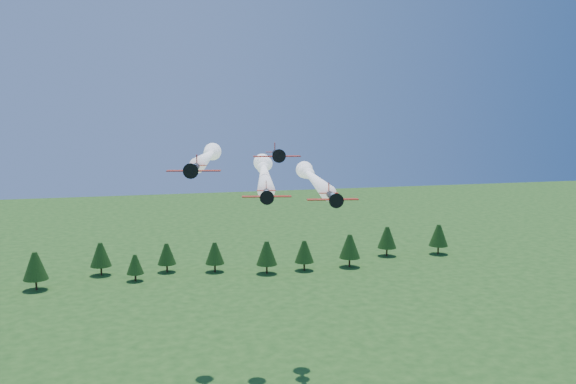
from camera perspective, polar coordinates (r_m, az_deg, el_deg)
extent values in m
cylinder|color=black|center=(88.87, -1.92, -0.18)|extent=(1.87, 5.07, 0.92)
cone|color=black|center=(85.99, -1.89, -0.45)|extent=(1.07, 0.99, 0.92)
cone|color=black|center=(85.44, -1.88, -0.50)|extent=(0.48, 0.49, 0.41)
cylinder|color=black|center=(85.28, -1.88, -0.52)|extent=(1.91, 0.41, 1.94)
cube|color=red|center=(88.54, -1.91, -0.40)|extent=(6.95, 2.54, 0.11)
cube|color=red|center=(92.11, -1.95, 0.14)|extent=(2.78, 1.29, 0.06)
cube|color=red|center=(92.10, -1.95, 0.60)|extent=(0.25, 0.88, 1.34)
ellipsoid|color=#91B9E0|center=(87.99, -1.91, -0.01)|extent=(0.87, 1.22, 0.58)
sphere|color=white|center=(125.83, -2.18, 2.19)|extent=(2.30, 2.30, 2.30)
sphere|color=white|center=(130.55, -2.20, 2.40)|extent=(3.00, 3.00, 3.00)
sphere|color=white|center=(135.27, -2.22, 2.59)|extent=(3.70, 3.70, 3.70)
cylinder|color=black|center=(100.38, -8.35, 2.11)|extent=(2.37, 6.17, 1.12)
cone|color=black|center=(96.88, -8.59, 1.90)|extent=(1.31, 1.23, 1.12)
cone|color=black|center=(96.21, -8.64, 1.86)|extent=(0.59, 0.60, 0.49)
cylinder|color=black|center=(96.03, -8.65, 1.85)|extent=(2.32, 0.54, 2.36)
cube|color=red|center=(99.97, -8.38, 1.88)|extent=(8.46, 3.23, 0.13)
cube|color=red|center=(104.32, -8.10, 2.36)|extent=(3.39, 1.62, 0.08)
cube|color=red|center=(104.35, -8.11, 2.86)|extent=(0.32, 1.07, 1.63)
ellipsoid|color=#91B9E0|center=(99.34, -8.42, 2.31)|extent=(1.07, 1.49, 0.70)
sphere|color=white|center=(130.16, -6.85, 3.44)|extent=(2.30, 2.30, 2.30)
sphere|color=white|center=(133.75, -6.71, 3.56)|extent=(3.00, 3.00, 3.00)
sphere|color=white|center=(137.35, -6.58, 3.68)|extent=(3.70, 3.70, 3.70)
cylinder|color=black|center=(98.33, 3.95, -0.43)|extent=(1.98, 5.83, 1.06)
cone|color=black|center=(95.06, 4.25, -0.72)|extent=(1.20, 1.12, 1.06)
cone|color=black|center=(94.43, 4.31, -0.77)|extent=(0.54, 0.55, 0.47)
cylinder|color=black|center=(94.26, 4.32, -0.79)|extent=(2.21, 0.40, 2.23)
cube|color=red|center=(97.96, 3.99, -0.66)|extent=(7.98, 2.69, 0.13)
cube|color=red|center=(102.01, 3.64, -0.09)|extent=(3.18, 1.39, 0.07)
cube|color=red|center=(102.00, 3.64, 0.39)|extent=(0.26, 1.01, 1.54)
ellipsoid|color=#91B9E0|center=(97.33, 4.04, -0.26)|extent=(0.96, 1.38, 0.66)
sphere|color=white|center=(131.52, 1.80, 1.69)|extent=(2.30, 2.30, 2.30)
sphere|color=white|center=(135.65, 1.60, 1.88)|extent=(3.00, 3.00, 3.00)
sphere|color=white|center=(139.78, 1.42, 2.06)|extent=(3.70, 3.70, 3.70)
cylinder|color=black|center=(105.56, -1.01, 3.40)|extent=(1.81, 5.76, 1.05)
cone|color=black|center=(102.27, -0.84, 3.25)|extent=(1.17, 1.08, 1.05)
cone|color=black|center=(101.65, -0.81, 3.22)|extent=(0.52, 0.53, 0.46)
cylinder|color=black|center=(101.47, -0.80, 3.21)|extent=(2.19, 0.34, 2.20)
cube|color=red|center=(105.17, -0.99, 3.19)|extent=(7.89, 2.46, 0.13)
cube|color=red|center=(109.25, -1.18, 3.57)|extent=(3.14, 1.30, 0.07)
cube|color=red|center=(109.30, -1.19, 4.02)|extent=(0.23, 1.00, 1.52)
ellipsoid|color=#91B9E0|center=(104.59, -0.96, 3.58)|extent=(0.92, 1.35, 0.66)
cylinder|color=#382314|center=(216.60, -10.70, -6.65)|extent=(0.60, 0.60, 2.68)
cone|color=#193610|center=(215.46, -10.73, -5.42)|extent=(6.13, 6.13, 6.90)
cylinder|color=#382314|center=(217.62, -16.26, -6.72)|extent=(0.60, 0.60, 2.99)
cone|color=#193610|center=(216.36, -16.32, -5.36)|extent=(6.84, 6.84, 7.69)
cylinder|color=#382314|center=(244.18, 13.20, -5.02)|extent=(0.60, 0.60, 3.07)
cone|color=#193610|center=(243.03, 13.24, -3.76)|extent=(7.03, 7.03, 7.91)
cylinder|color=#382314|center=(207.15, -21.47, -7.67)|extent=(0.60, 0.60, 3.22)
cone|color=#193610|center=(205.74, -21.55, -6.12)|extent=(7.35, 7.35, 8.27)
cylinder|color=#382314|center=(237.65, 8.77, -5.27)|extent=(0.60, 0.60, 3.01)
cone|color=#193610|center=(236.50, 8.80, -4.00)|extent=(6.87, 6.87, 7.73)
cylinder|color=#382314|center=(214.58, -6.51, -6.69)|extent=(0.60, 0.60, 2.76)
cone|color=#193610|center=(213.40, -6.53, -5.41)|extent=(6.30, 6.30, 7.09)
cylinder|color=#382314|center=(214.96, 1.45, -6.61)|extent=(0.60, 0.60, 2.81)
cone|color=#193610|center=(213.76, 1.46, -5.31)|extent=(6.42, 6.42, 7.22)
cylinder|color=#382314|center=(211.18, -1.90, -6.85)|extent=(0.60, 0.60, 2.99)
cone|color=#193610|center=(209.89, -1.91, -5.44)|extent=(6.84, 6.84, 7.70)
cylinder|color=#382314|center=(220.35, 5.49, -6.24)|extent=(0.60, 0.60, 3.14)
cone|color=#193610|center=(219.05, 5.51, -4.82)|extent=(7.17, 7.17, 8.06)
cylinder|color=#382314|center=(208.01, -13.40, -7.39)|extent=(0.60, 0.60, 2.36)
cone|color=#193610|center=(206.96, -13.44, -6.26)|extent=(5.39, 5.39, 6.06)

